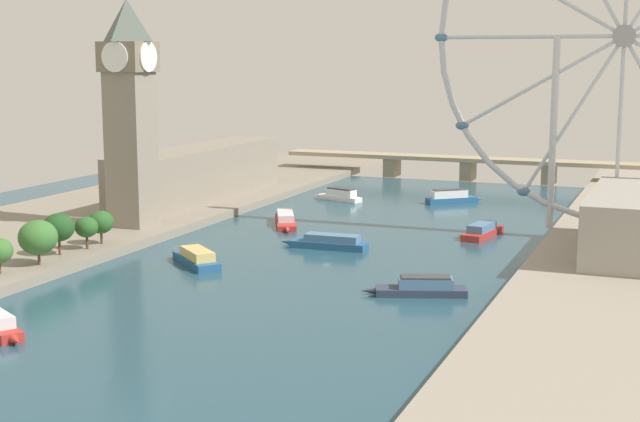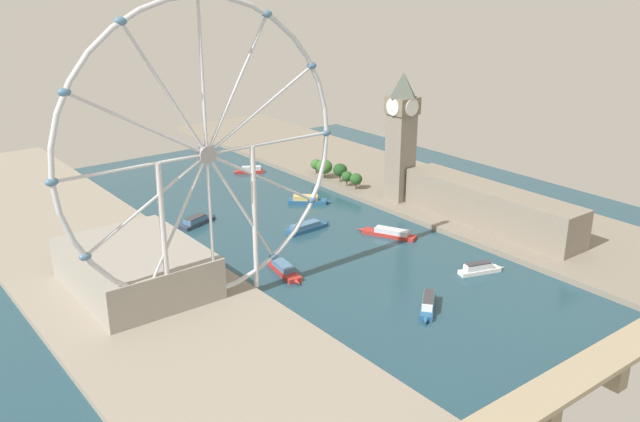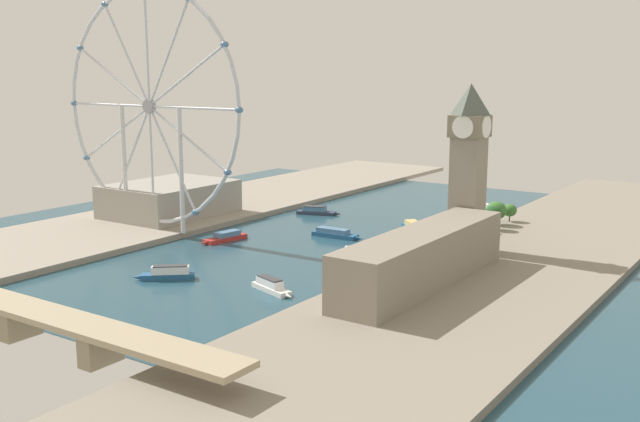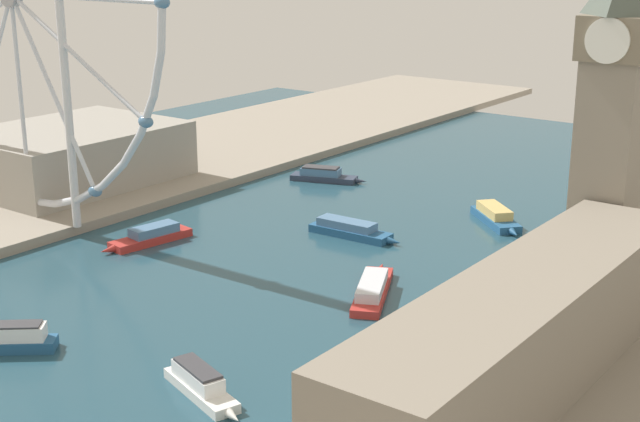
{
  "view_description": "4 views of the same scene",
  "coord_description": "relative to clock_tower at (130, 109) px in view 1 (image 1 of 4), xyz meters",
  "views": [
    {
      "loc": [
        102.46,
        -262.15,
        62.1
      ],
      "look_at": [
        -10.34,
        20.27,
        10.96
      ],
      "focal_mm": 51.66,
      "sensor_mm": 36.0,
      "label": 1
    },
    {
      "loc": [
        208.63,
        300.33,
        140.53
      ],
      "look_at": [
        -11.92,
        15.5,
        10.69
      ],
      "focal_mm": 38.26,
      "sensor_mm": 36.0,
      "label": 2
    },
    {
      "loc": [
        -216.6,
        337.66,
        88.49
      ],
      "look_at": [
        -10.35,
        35.9,
        18.47
      ],
      "focal_mm": 41.96,
      "sensor_mm": 36.0,
      "label": 3
    },
    {
      "loc": [
        -148.62,
        221.07,
        83.56
      ],
      "look_at": [
        -12.68,
        39.09,
        15.46
      ],
      "focal_mm": 50.88,
      "sensor_mm": 36.0,
      "label": 4
    }
  ],
  "objects": [
    {
      "name": "tour_boat_7",
      "position": [
        117.7,
        -44.54,
        -41.88
      ],
      "size": [
        27.75,
        14.34,
        5.18
      ],
      "rotation": [
        0.0,
        0.0,
        3.48
      ],
      "color": "#2D384C",
      "rests_on": "ground_plane"
    },
    {
      "name": "riverbank_left",
      "position": [
        -28.01,
        -11.03,
        -42.47
      ],
      "size": [
        90.0,
        520.0,
        3.0
      ],
      "primitive_type": "cube",
      "color": "gray",
      "rests_on": "ground_plane"
    },
    {
      "name": "tour_boat_6",
      "position": [
        44.96,
        -35.29,
        -41.86
      ],
      "size": [
        24.27,
        22.16,
        5.07
      ],
      "rotation": [
        0.0,
        0.0,
        2.42
      ],
      "color": "#235684",
      "rests_on": "ground_plane"
    },
    {
      "name": "tour_boat_0",
      "position": [
        115.99,
        41.34,
        -42.01
      ],
      "size": [
        10.53,
        29.21,
        4.85
      ],
      "rotation": [
        0.0,
        0.0,
        1.41
      ],
      "color": "#B22D28",
      "rests_on": "ground_plane"
    },
    {
      "name": "parliament_block",
      "position": [
        -8.96,
        63.6,
        -30.07
      ],
      "size": [
        22.0,
        111.2,
        21.78
      ],
      "primitive_type": "cube",
      "color": "gray",
      "rests_on": "riverbank_left"
    },
    {
      "name": "tour_boat_4",
      "position": [
        42.47,
        36.78,
        -42.1
      ],
      "size": [
        19.38,
        33.46,
        4.5
      ],
      "rotation": [
        0.0,
        0.0,
        5.17
      ],
      "color": "#B22D28",
      "rests_on": "ground_plane"
    },
    {
      "name": "tour_boat_1",
      "position": [
        88.1,
        109.6,
        -41.4
      ],
      "size": [
        22.5,
        19.7,
        6.07
      ],
      "rotation": [
        0.0,
        0.0,
        0.7
      ],
      "color": "#235684",
      "rests_on": "ground_plane"
    },
    {
      "name": "ferris_wheel",
      "position": [
        159.1,
        50.05,
        24.1
      ],
      "size": [
        128.24,
        3.2,
        129.07
      ],
      "color": "silver",
      "rests_on": "riverbank_right"
    },
    {
      "name": "tree_row_embankment",
      "position": [
        8.18,
        -54.96,
        -33.31
      ],
      "size": [
        13.41,
        53.12,
        13.1
      ],
      "color": "#513823",
      "rests_on": "riverbank_left"
    },
    {
      "name": "ground_plane",
      "position": [
        77.74,
        -11.03,
        -43.97
      ],
      "size": [
        381.51,
        381.51,
        0.0
      ],
      "primitive_type": "plane",
      "color": "#234756"
    },
    {
      "name": "tour_boat_2",
      "position": [
        73.25,
        2.11,
        -41.93
      ],
      "size": [
        29.83,
        7.93,
        4.74
      ],
      "rotation": [
        0.0,
        0.0,
        3.18
      ],
      "color": "#235684",
      "rests_on": "ground_plane"
    },
    {
      "name": "clock_tower",
      "position": [
        0.0,
        0.0,
        0.0
      ],
      "size": [
        16.73,
        16.73,
        78.63
      ],
      "color": "gray",
      "rests_on": "riverbank_left"
    },
    {
      "name": "river_bridge",
      "position": [
        77.74,
        186.99,
        -35.01
      ],
      "size": [
        193.51,
        14.54,
        11.62
      ],
      "color": "tan",
      "rests_on": "ground_plane"
    },
    {
      "name": "tour_boat_3",
      "position": [
        40.8,
        98.66,
        -41.67
      ],
      "size": [
        24.86,
        11.79,
        5.58
      ],
      "rotation": [
        0.0,
        0.0,
        2.82
      ],
      "color": "white",
      "rests_on": "ground_plane"
    }
  ]
}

